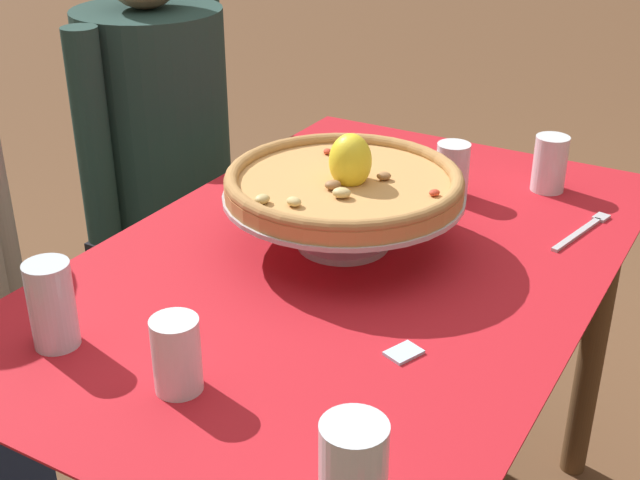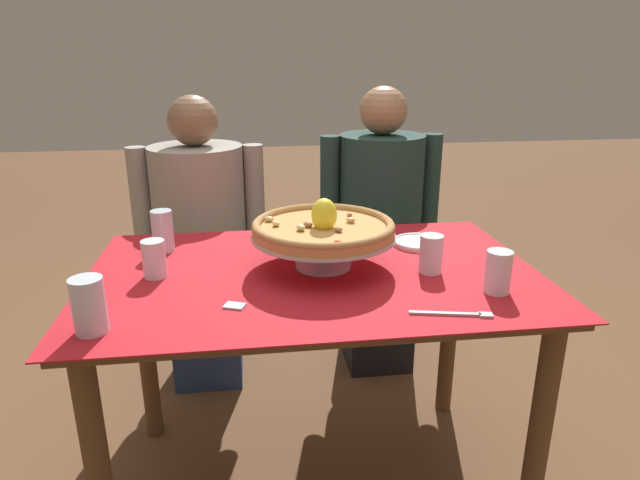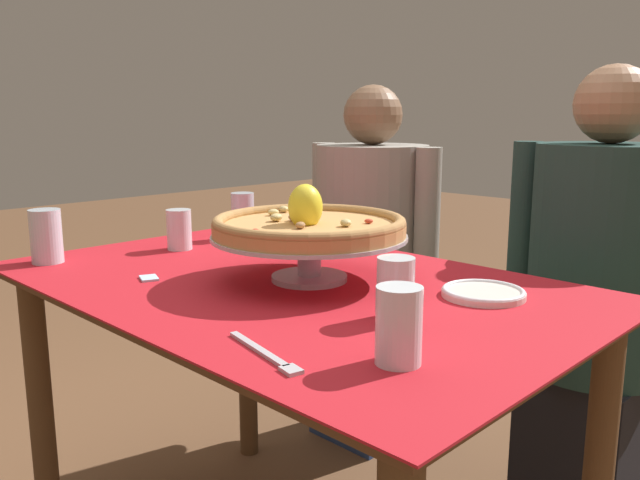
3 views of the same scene
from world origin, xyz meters
The scene contains 13 objects.
dining_table centered at (0.00, 0.00, 0.64)m, with size 1.29×0.83×0.76m.
pizza_stand centered at (0.03, 0.03, 0.84)m, with size 0.42×0.42×0.10m.
pizza centered at (0.03, 0.03, 0.88)m, with size 0.41×0.41×0.11m.
water_glass_front_right centered at (0.46, -0.21, 0.81)m, with size 0.07×0.07×0.11m.
water_glass_back_left centered at (-0.45, 0.24, 0.82)m, with size 0.07×0.07×0.13m.
water_glass_side_left centered at (-0.45, 0.02, 0.81)m, with size 0.07×0.07×0.11m.
water_glass_side_right centered at (0.33, -0.05, 0.81)m, with size 0.07×0.07×0.11m.
water_glass_front_left centered at (-0.54, -0.29, 0.82)m, with size 0.07×0.07×0.13m.
side_plate centered at (0.37, 0.18, 0.77)m, with size 0.16×0.16×0.02m.
dinner_fork centered at (0.30, -0.32, 0.76)m, with size 0.20×0.06×0.01m.
sugar_packet centered at (-0.22, -0.21, 0.76)m, with size 0.05×0.04×0.01m, color silver.
diner_left centered at (-0.38, 0.73, 0.60)m, with size 0.53×0.37×1.21m.
diner_right centered at (0.38, 0.75, 0.61)m, with size 0.52×0.36×1.24m.
Camera 2 is at (-0.18, -1.45, 1.36)m, focal length 30.67 mm.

